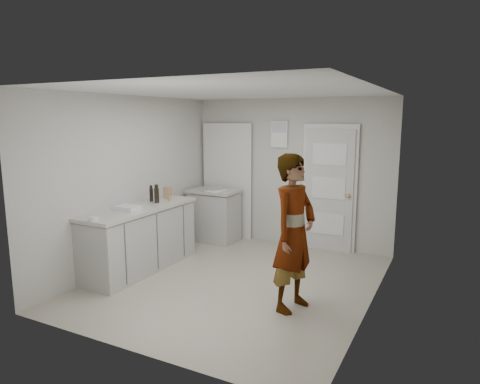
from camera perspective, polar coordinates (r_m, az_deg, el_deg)
The scene contains 12 objects.
ground at distance 5.89m, azimuth -0.55°, elevation -11.82°, with size 4.00×4.00×0.00m, color #A7A28C.
room_shell at distance 7.41m, azimuth 5.27°, elevation 0.89°, with size 4.00×4.00×4.00m.
main_counter at distance 6.37m, azimuth -13.11°, elevation -6.33°, with size 0.64×1.96×0.93m.
side_counter at distance 7.64m, azimuth -3.45°, elevation -3.37°, with size 0.84×0.61×0.93m.
person at distance 4.88m, azimuth 7.21°, elevation -5.43°, with size 0.65×0.43×1.79m, color silver.
cake_mix_box at distance 6.79m, azimuth -9.67°, elevation -0.09°, with size 0.11×0.05×0.19m, color #886344.
spice_jar at distance 6.60m, azimuth -9.39°, elevation -0.89°, with size 0.05×0.05×0.07m, color tan.
oil_cruet_a at distance 6.46m, azimuth -11.06°, elevation -0.26°, with size 0.07×0.07×0.28m.
oil_cruet_b at distance 6.59m, azimuth -11.75°, elevation -0.21°, with size 0.06×0.06×0.25m.
baking_dish at distance 6.09m, azimuth -14.78°, elevation -2.08°, with size 0.33×0.23×0.06m.
egg_bowl at distance 5.58m, azimuth -18.91°, elevation -3.40°, with size 0.12×0.12×0.05m.
papers at distance 7.43m, azimuth -3.19°, elevation 0.20°, with size 0.24×0.31×0.01m, color white.
Camera 1 is at (2.55, -4.84, 2.18)m, focal length 32.00 mm.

